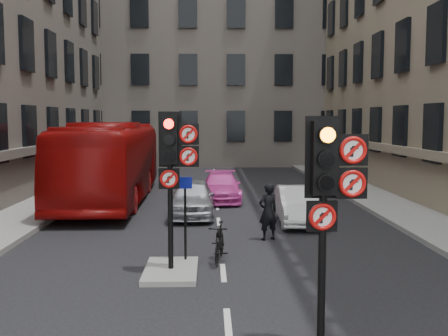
{
  "coord_description": "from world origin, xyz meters",
  "views": [
    {
      "loc": [
        -0.31,
        -6.75,
        3.54
      ],
      "look_at": [
        -0.03,
        3.14,
        2.6
      ],
      "focal_mm": 42.0,
      "sensor_mm": 36.0,
      "label": 1
    }
  ],
  "objects": [
    {
      "name": "centre_island",
      "position": [
        -1.2,
        5.0,
        0.06
      ],
      "size": [
        1.2,
        2.0,
        0.12
      ],
      "primitive_type": "cube",
      "color": "gray",
      "rests_on": "ground"
    },
    {
      "name": "info_sign",
      "position": [
        -0.9,
        5.73,
        1.43
      ],
      "size": [
        0.35,
        0.11,
        2.02
      ],
      "rotation": [
        0.0,
        0.0,
        -0.05
      ],
      "color": "black",
      "rests_on": "centre_island"
    },
    {
      "name": "car_white",
      "position": [
        2.69,
        10.74,
        0.62
      ],
      "size": [
        1.45,
        3.78,
        1.23
      ],
      "primitive_type": "imported",
      "rotation": [
        0.0,
        0.0,
        -0.04
      ],
      "color": "silver",
      "rests_on": "ground"
    },
    {
      "name": "bus_red",
      "position": [
        -4.5,
        15.69,
        1.69
      ],
      "size": [
        3.09,
        12.21,
        3.38
      ],
      "primitive_type": "imported",
      "rotation": [
        0.0,
        0.0,
        0.02
      ],
      "color": "maroon",
      "rests_on": "ground"
    },
    {
      "name": "pavement_right",
      "position": [
        7.2,
        12.0,
        0.08
      ],
      "size": [
        3.0,
        50.0,
        0.16
      ],
      "primitive_type": "cube",
      "color": "gray",
      "rests_on": "ground"
    },
    {
      "name": "motorcyclist",
      "position": [
        1.4,
        8.27,
        0.84
      ],
      "size": [
        0.72,
        0.61,
        1.67
      ],
      "primitive_type": "imported",
      "rotation": [
        0.0,
        0.0,
        3.54
      ],
      "color": "black",
      "rests_on": "ground"
    },
    {
      "name": "motorcycle",
      "position": [
        -0.07,
        6.0,
        0.48
      ],
      "size": [
        0.66,
        1.64,
        0.96
      ],
      "primitive_type": "imported",
      "rotation": [
        0.0,
        0.0,
        -0.14
      ],
      "color": "black",
      "rests_on": "ground"
    },
    {
      "name": "signal_far",
      "position": [
        -1.11,
        4.99,
        2.7
      ],
      "size": [
        0.91,
        0.4,
        3.58
      ],
      "color": "black",
      "rests_on": "centre_island"
    },
    {
      "name": "pavement_left",
      "position": [
        -7.2,
        12.0,
        0.08
      ],
      "size": [
        3.0,
        50.0,
        0.16
      ],
      "primitive_type": "cube",
      "color": "gray",
      "rests_on": "ground"
    },
    {
      "name": "signal_near",
      "position": [
        1.49,
        0.99,
        2.58
      ],
      "size": [
        0.91,
        0.4,
        3.58
      ],
      "color": "black",
      "rests_on": "ground"
    },
    {
      "name": "car_silver",
      "position": [
        -0.95,
        12.06,
        0.67
      ],
      "size": [
        1.59,
        3.94,
        1.34
      ],
      "primitive_type": "imported",
      "rotation": [
        0.0,
        0.0,
        0.0
      ],
      "color": "#A7A9AF",
      "rests_on": "ground"
    },
    {
      "name": "building_far",
      "position": [
        0.0,
        38.0,
        10.0
      ],
      "size": [
        30.0,
        14.0,
        20.0
      ],
      "primitive_type": "cube",
      "color": "#675F57",
      "rests_on": "ground"
    },
    {
      "name": "car_pink",
      "position": [
        0.19,
        15.64,
        0.59
      ],
      "size": [
        1.67,
        4.08,
        1.18
      ],
      "primitive_type": "imported",
      "rotation": [
        0.0,
        0.0,
        -0.0
      ],
      "color": "#DE41A8",
      "rests_on": "ground"
    }
  ]
}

